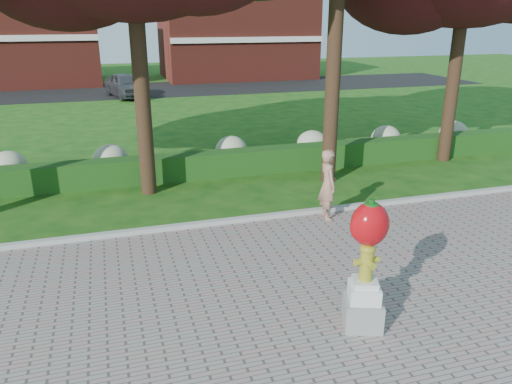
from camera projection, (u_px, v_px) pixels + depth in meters
ground at (282, 280)px, 9.81m from camera, size 100.00×100.00×0.00m
curb at (242, 220)px, 12.49m from camera, size 40.00×0.18×0.15m
lawn_hedge at (209, 165)px, 15.99m from camera, size 24.00×0.70×0.80m
hydrangea_row at (219, 151)px, 17.00m from camera, size 20.10×1.10×0.99m
street at (148, 90)px, 35.07m from camera, size 50.00×8.00×0.02m
building_right at (236, 38)px, 41.61m from camera, size 12.00×8.00×6.40m
hydrant_sculpture at (367, 261)px, 7.91m from camera, size 0.78×0.78×2.24m
woman at (328, 185)px, 12.42m from camera, size 0.47×0.68×1.79m
parked_car at (126, 85)px, 31.67m from camera, size 2.86×4.69×1.49m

